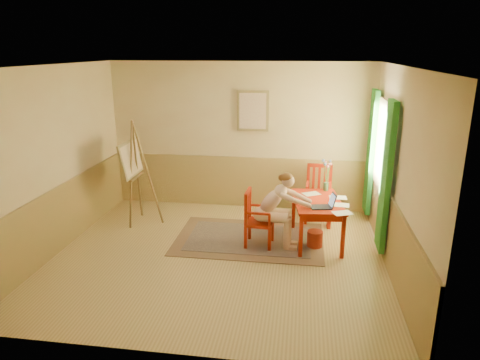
% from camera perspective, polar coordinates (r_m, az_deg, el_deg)
% --- Properties ---
extents(room, '(5.04, 4.54, 2.84)m').
position_cam_1_polar(room, '(6.23, -3.00, 1.72)').
color(room, tan).
rests_on(room, ground).
extents(wainscot, '(5.00, 4.50, 1.00)m').
position_cam_1_polar(wainscot, '(7.26, -1.68, -3.52)').
color(wainscot, tan).
rests_on(wainscot, room).
extents(window, '(0.12, 2.01, 2.20)m').
position_cam_1_polar(window, '(7.30, 17.75, 2.75)').
color(window, white).
rests_on(window, room).
extents(wall_portrait, '(0.60, 0.05, 0.76)m').
position_cam_1_polar(wall_portrait, '(8.23, 1.68, 9.01)').
color(wall_portrait, olive).
rests_on(wall_portrait, room).
extents(rug, '(2.40, 1.61, 0.02)m').
position_cam_1_polar(rug, '(7.27, 1.22, -7.67)').
color(rug, '#8C7251').
rests_on(rug, room).
extents(table, '(0.86, 1.28, 0.72)m').
position_cam_1_polar(table, '(7.03, 10.06, -3.32)').
color(table, '#B82104').
rests_on(table, room).
extents(chair_left, '(0.44, 0.42, 0.92)m').
position_cam_1_polar(chair_left, '(6.89, 2.18, -5.05)').
color(chair_left, '#B82104').
rests_on(chair_left, room).
extents(chair_back, '(0.47, 0.49, 1.02)m').
position_cam_1_polar(chair_back, '(7.99, 10.20, -1.75)').
color(chair_back, '#B82104').
rests_on(chair_back, room).
extents(figure, '(0.92, 0.40, 1.23)m').
position_cam_1_polar(figure, '(6.77, 4.79, -3.49)').
color(figure, beige).
rests_on(figure, room).
extents(laptop, '(0.40, 0.30, 0.22)m').
position_cam_1_polar(laptop, '(6.70, 10.99, -3.19)').
color(laptop, '#1E2338').
rests_on(laptop, table).
extents(papers, '(0.77, 1.12, 0.00)m').
position_cam_1_polar(papers, '(6.97, 11.99, -2.82)').
color(papers, white).
rests_on(papers, table).
extents(vase, '(0.18, 0.27, 0.53)m').
position_cam_1_polar(vase, '(7.45, 11.22, 0.47)').
color(vase, '#3F724C').
rests_on(vase, table).
extents(wastebasket, '(0.26, 0.26, 0.26)m').
position_cam_1_polar(wastebasket, '(7.06, 9.75, -7.61)').
color(wastebasket, '#A3351D').
rests_on(wastebasket, room).
extents(easel, '(0.62, 0.82, 1.86)m').
position_cam_1_polar(easel, '(7.86, -13.83, 2.17)').
color(easel, olive).
rests_on(easel, room).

